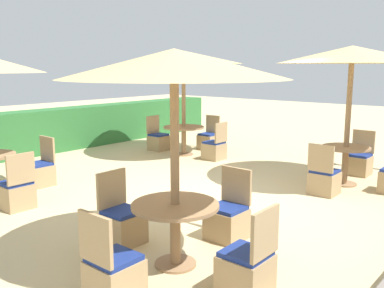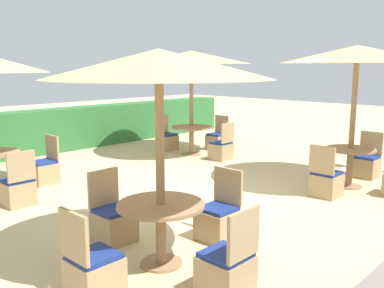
{
  "view_description": "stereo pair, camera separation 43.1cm",
  "coord_description": "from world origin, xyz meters",
  "px_view_note": "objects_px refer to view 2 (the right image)",
  "views": [
    {
      "loc": [
        -5.71,
        -4.21,
        2.26
      ],
      "look_at": [
        0.0,
        0.6,
        0.9
      ],
      "focal_mm": 40.0,
      "sensor_mm": 36.0,
      "label": 1
    },
    {
      "loc": [
        -5.42,
        -4.53,
        2.26
      ],
      "look_at": [
        0.0,
        0.6,
        0.9
      ],
      "focal_mm": 40.0,
      "sensor_mm": 36.0,
      "label": 2
    }
  ],
  "objects_px": {
    "patio_chair_front_right_west": "(326,182)",
    "patio_chair_front_left_east": "(219,220)",
    "patio_chair_front_left_west": "(93,272)",
    "round_table_back_right": "(191,133)",
    "parasol_front_right": "(357,55)",
    "patio_chair_back_right_north": "(167,140)",
    "patio_chair_back_right_south": "(221,149)",
    "patio_chair_front_left_north": "(113,222)",
    "patio_chair_back_left_east": "(44,170)",
    "round_table_front_right": "(350,158)",
    "round_table_front_left": "(161,218)",
    "parasol_back_right": "(191,58)",
    "patio_chair_back_left_south": "(18,190)",
    "patio_chair_back_right_east": "(217,140)",
    "patio_chair_front_left_south": "(227,270)",
    "patio_chair_front_right_east": "(366,165)",
    "parasol_front_left": "(159,65)"
  },
  "relations": [
    {
      "from": "round_table_front_left",
      "to": "patio_chair_back_right_north",
      "type": "relative_size",
      "value": 1.07
    },
    {
      "from": "patio_chair_back_right_north",
      "to": "patio_chair_back_right_south",
      "type": "relative_size",
      "value": 1.0
    },
    {
      "from": "patio_chair_front_left_east",
      "to": "patio_chair_back_right_south",
      "type": "bearing_deg",
      "value": -50.87
    },
    {
      "from": "patio_chair_front_left_north",
      "to": "patio_chair_back_left_east",
      "type": "relative_size",
      "value": 1.0
    },
    {
      "from": "round_table_front_right",
      "to": "patio_chair_back_right_south",
      "type": "xyz_separation_m",
      "value": [
        0.19,
        3.29,
        -0.29
      ]
    },
    {
      "from": "parasol_front_right",
      "to": "patio_chair_front_left_east",
      "type": "distance_m",
      "value": 4.24
    },
    {
      "from": "patio_chair_front_left_south",
      "to": "round_table_front_left",
      "type": "bearing_deg",
      "value": 89.82
    },
    {
      "from": "round_table_front_right",
      "to": "round_table_front_left",
      "type": "height_order",
      "value": "round_table_front_right"
    },
    {
      "from": "parasol_back_right",
      "to": "round_table_back_right",
      "type": "height_order",
      "value": "parasol_back_right"
    },
    {
      "from": "patio_chair_front_right_west",
      "to": "patio_chair_front_left_east",
      "type": "height_order",
      "value": "same"
    },
    {
      "from": "parasol_front_right",
      "to": "patio_chair_front_left_west",
      "type": "relative_size",
      "value": 2.97
    },
    {
      "from": "parasol_front_right",
      "to": "patio_chair_front_left_west",
      "type": "distance_m",
      "value": 6.0
    },
    {
      "from": "parasol_front_right",
      "to": "patio_chair_front_left_north",
      "type": "relative_size",
      "value": 2.97
    },
    {
      "from": "patio_chair_front_left_north",
      "to": "patio_chair_front_left_west",
      "type": "relative_size",
      "value": 1.0
    },
    {
      "from": "patio_chair_front_left_east",
      "to": "parasol_front_right",
      "type": "bearing_deg",
      "value": -93.1
    },
    {
      "from": "patio_chair_front_right_east",
      "to": "parasol_front_left",
      "type": "relative_size",
      "value": 0.37
    },
    {
      "from": "patio_chair_front_left_east",
      "to": "patio_chair_back_left_east",
      "type": "bearing_deg",
      "value": 2.99
    },
    {
      "from": "patio_chair_front_left_west",
      "to": "round_table_back_right",
      "type": "height_order",
      "value": "patio_chair_front_left_west"
    },
    {
      "from": "parasol_front_right",
      "to": "round_table_front_left",
      "type": "relative_size",
      "value": 2.77
    },
    {
      "from": "patio_chair_front_left_north",
      "to": "patio_chair_back_right_south",
      "type": "bearing_deg",
      "value": -156.0
    },
    {
      "from": "round_table_back_right",
      "to": "round_table_front_left",
      "type": "bearing_deg",
      "value": -139.69
    },
    {
      "from": "patio_chair_front_left_east",
      "to": "patio_chair_front_left_west",
      "type": "relative_size",
      "value": 1.0
    },
    {
      "from": "round_table_front_right",
      "to": "parasol_front_left",
      "type": "height_order",
      "value": "parasol_front_left"
    },
    {
      "from": "patio_chair_front_right_west",
      "to": "patio_chair_back_right_south",
      "type": "xyz_separation_m",
      "value": [
        1.06,
        3.25,
        0.0
      ]
    },
    {
      "from": "patio_chair_back_left_south",
      "to": "patio_chair_back_left_east",
      "type": "relative_size",
      "value": 1.0
    },
    {
      "from": "patio_chair_front_left_east",
      "to": "patio_chair_front_left_west",
      "type": "xyz_separation_m",
      "value": [
        -1.96,
        -0.03,
        0.0
      ]
    },
    {
      "from": "patio_chair_back_left_south",
      "to": "round_table_front_left",
      "type": "bearing_deg",
      "value": -87.01
    },
    {
      "from": "parasol_front_left",
      "to": "patio_chair_back_left_south",
      "type": "distance_m",
      "value": 3.86
    },
    {
      "from": "patio_chair_back_right_north",
      "to": "patio_chair_back_left_east",
      "type": "bearing_deg",
      "value": 10.79
    },
    {
      "from": "patio_chair_front_left_east",
      "to": "round_table_back_right",
      "type": "relative_size",
      "value": 0.89
    },
    {
      "from": "parasol_front_right",
      "to": "parasol_back_right",
      "type": "bearing_deg",
      "value": 88.16
    },
    {
      "from": "patio_chair_front_left_south",
      "to": "patio_chair_back_left_east",
      "type": "bearing_deg",
      "value": 81.25
    },
    {
      "from": "parasol_front_right",
      "to": "patio_chair_front_right_east",
      "type": "xyz_separation_m",
      "value": [
        0.96,
        0.05,
        -2.2
      ]
    },
    {
      "from": "patio_chair_back_right_east",
      "to": "parasol_front_left",
      "type": "bearing_deg",
      "value": 124.8
    },
    {
      "from": "patio_chair_front_left_west",
      "to": "patio_chair_back_right_north",
      "type": "relative_size",
      "value": 1.0
    },
    {
      "from": "parasol_front_left",
      "to": "patio_chair_back_right_north",
      "type": "relative_size",
      "value": 2.67
    },
    {
      "from": "patio_chair_front_right_west",
      "to": "parasol_front_left",
      "type": "bearing_deg",
      "value": -92.44
    },
    {
      "from": "round_table_front_right",
      "to": "patio_chair_back_right_east",
      "type": "relative_size",
      "value": 0.97
    },
    {
      "from": "patio_chair_front_left_west",
      "to": "patio_chair_front_left_east",
      "type": "bearing_deg",
      "value": 90.87
    },
    {
      "from": "patio_chair_front_right_west",
      "to": "round_table_back_right",
      "type": "xyz_separation_m",
      "value": [
        1.01,
        4.21,
        0.31
      ]
    },
    {
      "from": "patio_chair_front_left_east",
      "to": "parasol_front_left",
      "type": "bearing_deg",
      "value": 89.74
    },
    {
      "from": "round_table_front_right",
      "to": "parasol_front_left",
      "type": "bearing_deg",
      "value": 177.53
    },
    {
      "from": "patio_chair_front_left_west",
      "to": "patio_chair_back_right_south",
      "type": "xyz_separation_m",
      "value": [
        5.76,
        3.12,
        0.0
      ]
    },
    {
      "from": "patio_chair_back_left_east",
      "to": "parasol_back_right",
      "type": "relative_size",
      "value": 0.31
    },
    {
      "from": "patio_chair_front_left_north",
      "to": "round_table_back_right",
      "type": "bearing_deg",
      "value": -146.89
    },
    {
      "from": "patio_chair_front_right_west",
      "to": "patio_chair_front_left_south",
      "type": "bearing_deg",
      "value": -77.84
    },
    {
      "from": "patio_chair_front_left_south",
      "to": "patio_chair_back_right_east",
      "type": "relative_size",
      "value": 1.0
    },
    {
      "from": "patio_chair_front_left_south",
      "to": "patio_chair_back_right_east",
      "type": "distance_m",
      "value": 7.6
    },
    {
      "from": "patio_chair_back_left_south",
      "to": "patio_chair_back_right_south",
      "type": "xyz_separation_m",
      "value": [
        4.99,
        -0.2,
        0.0
      ]
    },
    {
      "from": "patio_chair_back_left_south",
      "to": "patio_chair_front_left_east",
      "type": "bearing_deg",
      "value": -70.09
    }
  ]
}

